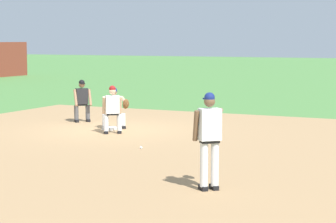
{
  "coord_description": "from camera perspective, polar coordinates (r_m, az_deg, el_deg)",
  "views": [
    {
      "loc": [
        -17.6,
        -10.46,
        2.86
      ],
      "look_at": [
        -4.43,
        -4.14,
        1.23
      ],
      "focal_mm": 70.0,
      "sensor_mm": 36.0,
      "label": 1
    }
  ],
  "objects": [
    {
      "name": "ground_plane",
      "position": [
        20.67,
        -5.06,
        -1.6
      ],
      "size": [
        160.0,
        160.0,
        0.0
      ],
      "primitive_type": "plane",
      "color": "#518942"
    },
    {
      "name": "infield_dirt_patch",
      "position": [
        16.52,
        -1.81,
        -3.58
      ],
      "size": [
        18.0,
        18.0,
        0.01
      ],
      "primitive_type": "cube",
      "color": "tan",
      "rests_on": "ground"
    },
    {
      "name": "first_base_bag",
      "position": [
        20.67,
        -5.06,
        -1.48
      ],
      "size": [
        0.38,
        0.38,
        0.09
      ],
      "primitive_type": "cube",
      "color": "white",
      "rests_on": "ground"
    },
    {
      "name": "baseball",
      "position": [
        17.04,
        -2.36,
        -3.16
      ],
      "size": [
        0.07,
        0.07,
        0.07
      ],
      "primitive_type": "sphere",
      "color": "white",
      "rests_on": "ground"
    },
    {
      "name": "pitcher",
      "position": [
        12.33,
        3.65,
        -2.03
      ],
      "size": [
        0.85,
        0.56,
        1.86
      ],
      "color": "black",
      "rests_on": "ground"
    },
    {
      "name": "first_baseman",
      "position": [
        20.74,
        -4.65,
        0.46
      ],
      "size": [
        0.75,
        1.08,
        1.34
      ],
      "color": "black",
      "rests_on": "ground"
    },
    {
      "name": "baserunner",
      "position": [
        19.73,
        -4.85,
        0.34
      ],
      "size": [
        0.65,
        0.68,
        1.46
      ],
      "color": "black",
      "rests_on": "ground"
    },
    {
      "name": "umpire",
      "position": [
        22.63,
        -7.5,
        1.08
      ],
      "size": [
        0.67,
        0.67,
        1.46
      ],
      "color": "black",
      "rests_on": "ground"
    }
  ]
}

